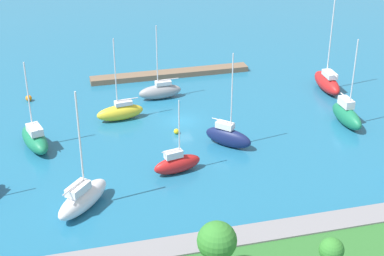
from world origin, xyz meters
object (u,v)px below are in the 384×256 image
(sailboat_white_inner_mooring, at_px, (83,198))
(sailboat_gray_along_channel, at_px, (160,91))
(sailboat_red_mid_basin, at_px, (327,82))
(mooring_buoy_orange, at_px, (29,98))
(pier_dock, at_px, (170,74))
(sailboat_green_far_south, at_px, (347,115))
(sailboat_green_center_basin, at_px, (35,139))
(sailboat_navy_far_north, at_px, (228,136))
(park_tree_east, at_px, (331,250))
(sailboat_yellow_outer_mooring, at_px, (120,112))
(sailboat_red_near_pier, at_px, (177,163))
(mooring_buoy_yellow, at_px, (176,131))
(park_tree_center, at_px, (217,241))

(sailboat_white_inner_mooring, bearing_deg, sailboat_gray_along_channel, 13.69)
(sailboat_red_mid_basin, distance_m, mooring_buoy_orange, 43.59)
(pier_dock, height_order, sailboat_green_far_south, sailboat_green_far_south)
(pier_dock, relative_size, sailboat_green_center_basin, 2.29)
(sailboat_navy_far_north, bearing_deg, sailboat_gray_along_channel, 152.94)
(park_tree_east, height_order, sailboat_green_far_south, sailboat_green_far_south)
(sailboat_yellow_outer_mooring, distance_m, sailboat_navy_far_north, 15.78)
(sailboat_green_far_south, xyz_separation_m, mooring_buoy_orange, (40.37, -18.18, -0.95))
(sailboat_red_near_pier, relative_size, sailboat_gray_along_channel, 0.81)
(sailboat_white_inner_mooring, bearing_deg, park_tree_east, -91.76)
(mooring_buoy_yellow, xyz_separation_m, mooring_buoy_orange, (18.15, -15.26, 0.11))
(sailboat_red_mid_basin, distance_m, mooring_buoy_yellow, 26.16)
(park_tree_center, distance_m, sailboat_navy_far_north, 25.22)
(sailboat_navy_far_north, xyz_separation_m, sailboat_white_inner_mooring, (18.34, 9.27, 0.03))
(sailboat_red_near_pier, bearing_deg, mooring_buoy_yellow, 65.51)
(sailboat_green_far_south, bearing_deg, park_tree_east, -31.25)
(sailboat_yellow_outer_mooring, height_order, sailboat_navy_far_north, sailboat_navy_far_north)
(sailboat_red_mid_basin, bearing_deg, sailboat_green_center_basin, 103.18)
(pier_dock, bearing_deg, sailboat_yellow_outer_mooring, 54.20)
(park_tree_east, xyz_separation_m, mooring_buoy_orange, (23.75, -46.51, -3.85))
(mooring_buoy_orange, bearing_deg, sailboat_navy_far_north, 139.69)
(sailboat_red_near_pier, relative_size, sailboat_green_center_basin, 0.81)
(park_tree_center, bearing_deg, park_tree_east, 160.82)
(park_tree_center, bearing_deg, sailboat_green_far_south, -135.02)
(sailboat_white_inner_mooring, bearing_deg, park_tree_center, -104.14)
(park_tree_center, height_order, sailboat_yellow_outer_mooring, sailboat_yellow_outer_mooring)
(mooring_buoy_yellow, bearing_deg, sailboat_gray_along_channel, -91.42)
(park_tree_center, relative_size, sailboat_green_far_south, 0.46)
(sailboat_green_center_basin, bearing_deg, mooring_buoy_yellow, -107.15)
(sailboat_red_mid_basin, height_order, mooring_buoy_orange, sailboat_red_mid_basin)
(sailboat_red_near_pier, height_order, sailboat_yellow_outer_mooring, sailboat_yellow_outer_mooring)
(sailboat_red_near_pier, relative_size, sailboat_red_mid_basin, 0.61)
(sailboat_red_near_pier, bearing_deg, park_tree_center, -105.04)
(sailboat_red_near_pier, xyz_separation_m, sailboat_navy_far_north, (-7.45, -4.59, 0.15))
(pier_dock, bearing_deg, sailboat_green_center_basin, 42.21)
(sailboat_yellow_outer_mooring, height_order, sailboat_green_center_basin, sailboat_yellow_outer_mooring)
(park_tree_center, relative_size, sailboat_navy_far_north, 0.45)
(park_tree_east, height_order, sailboat_red_mid_basin, sailboat_red_mid_basin)
(sailboat_yellow_outer_mooring, distance_m, sailboat_gray_along_channel, 8.63)
(sailboat_red_mid_basin, bearing_deg, sailboat_white_inner_mooring, 123.31)
(sailboat_white_inner_mooring, relative_size, sailboat_green_center_basin, 1.17)
(sailboat_red_near_pier, relative_size, mooring_buoy_yellow, 12.95)
(sailboat_yellow_outer_mooring, distance_m, mooring_buoy_orange, 15.12)
(sailboat_yellow_outer_mooring, bearing_deg, sailboat_navy_far_north, 130.50)
(pier_dock, height_order, sailboat_red_near_pier, sailboat_red_near_pier)
(sailboat_gray_along_channel, bearing_deg, mooring_buoy_orange, -15.61)
(park_tree_center, relative_size, sailboat_white_inner_mooring, 0.42)
(sailboat_yellow_outer_mooring, xyz_separation_m, sailboat_white_inner_mooring, (6.67, 19.89, 0.17))
(sailboat_red_mid_basin, bearing_deg, mooring_buoy_orange, 83.57)
(mooring_buoy_orange, bearing_deg, mooring_buoy_yellow, 139.95)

